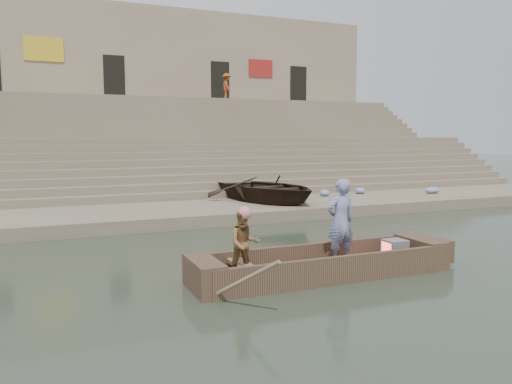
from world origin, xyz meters
TOP-DOWN VIEW (x-y plane):
  - ground at (0.00, 0.00)m, footprint 120.00×120.00m
  - lower_landing at (0.00, 8.00)m, footprint 32.00×4.00m
  - mid_landing at (0.00, 15.50)m, footprint 32.00×3.00m
  - upper_landing at (0.00, 22.50)m, footprint 32.00×3.00m
  - ghat_steps at (0.00, 17.19)m, footprint 32.00×11.00m
  - building_wall at (0.00, 26.50)m, footprint 32.00×5.07m
  - main_rowboat at (-1.17, -0.16)m, footprint 5.00×1.30m
  - rowboat_trim at (-0.96, -0.17)m, footprint 6.04×2.63m
  - standing_man at (-0.70, -0.08)m, footprint 0.67×0.46m
  - rowing_man at (-2.94, -0.25)m, footprint 0.68×0.56m
  - television at (0.66, -0.16)m, footprint 0.46×0.42m
  - beached_rowboat at (1.47, 8.43)m, footprint 4.58×5.52m
  - pedestrian at (4.61, 21.60)m, footprint 0.74×1.13m
  - cloth_bundles at (6.20, 8.44)m, footprint 7.96×1.85m

SIDE VIEW (x-z plane):
  - ground at x=0.00m, z-range 0.00..0.00m
  - main_rowboat at x=-1.17m, z-range 0.00..0.22m
  - lower_landing at x=0.00m, z-range 0.00..0.40m
  - rowboat_trim at x=-0.96m, z-range -0.67..1.28m
  - television at x=0.66m, z-range 0.22..0.62m
  - cloth_bundles at x=6.20m, z-range 0.40..0.66m
  - rowing_man at x=-2.94m, z-range 0.22..1.50m
  - beached_rowboat at x=1.47m, z-range 0.40..1.39m
  - standing_man at x=-0.70m, z-range 0.22..2.01m
  - mid_landing at x=0.00m, z-range 0.00..2.80m
  - ghat_steps at x=0.00m, z-range -0.80..4.40m
  - upper_landing at x=0.00m, z-range 0.00..5.20m
  - building_wall at x=0.00m, z-range 0.00..11.20m
  - pedestrian at x=4.61m, z-range 5.20..6.85m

